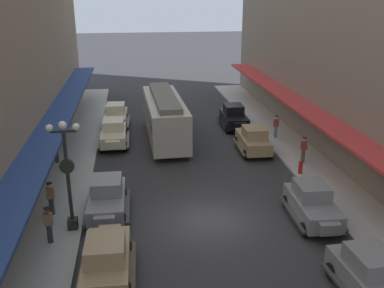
% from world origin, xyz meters
% --- Properties ---
extents(ground_plane, '(200.00, 200.00, 0.00)m').
position_xyz_m(ground_plane, '(0.00, 0.00, 0.00)').
color(ground_plane, '#2D2D30').
extents(sidewalk_left, '(3.00, 60.00, 0.15)m').
position_xyz_m(sidewalk_left, '(-7.50, 0.00, 0.07)').
color(sidewalk_left, '#A8A59E').
rests_on(sidewalk_left, ground).
extents(sidewalk_right, '(3.00, 60.00, 0.15)m').
position_xyz_m(sidewalk_right, '(7.50, 0.00, 0.07)').
color(sidewalk_right, '#A8A59E').
rests_on(sidewalk_right, ground).
extents(parked_car_0, '(2.30, 4.31, 1.84)m').
position_xyz_m(parked_car_0, '(4.87, -0.68, 0.94)').
color(parked_car_0, slate).
rests_on(parked_car_0, ground).
extents(parked_car_1, '(2.21, 4.29, 1.84)m').
position_xyz_m(parked_car_1, '(4.61, 14.49, 0.94)').
color(parked_car_1, black).
rests_on(parked_car_1, ground).
extents(parked_car_2, '(2.30, 4.32, 1.84)m').
position_xyz_m(parked_car_2, '(-4.83, 16.13, 0.94)').
color(parked_car_2, beige).
rests_on(parked_car_2, ground).
extents(parked_car_3, '(2.15, 4.26, 1.84)m').
position_xyz_m(parked_car_3, '(-4.87, 11.55, 0.94)').
color(parked_car_3, beige).
rests_on(parked_car_3, ground).
extents(parked_car_4, '(2.19, 4.28, 1.84)m').
position_xyz_m(parked_car_4, '(-4.87, 1.28, 0.94)').
color(parked_car_4, slate).
rests_on(parked_car_4, ground).
extents(parked_car_5, '(2.21, 4.28, 1.84)m').
position_xyz_m(parked_car_5, '(-4.67, -3.93, 0.94)').
color(parked_car_5, '#997F5B').
rests_on(parked_car_5, ground).
extents(parked_car_6, '(2.24, 4.29, 1.84)m').
position_xyz_m(parked_car_6, '(4.62, 8.77, 0.94)').
color(parked_car_6, '#997F5B').
rests_on(parked_car_6, ground).
extents(parked_car_7, '(2.31, 4.32, 1.84)m').
position_xyz_m(parked_car_7, '(4.73, -6.40, 0.94)').
color(parked_car_7, slate).
rests_on(parked_car_7, ground).
extents(streetcar, '(2.78, 9.67, 3.46)m').
position_xyz_m(streetcar, '(-1.15, 12.19, 1.90)').
color(streetcar, '#ADA899').
rests_on(streetcar, ground).
extents(lamp_post_with_clock, '(1.42, 0.44, 5.16)m').
position_xyz_m(lamp_post_with_clock, '(-6.40, -0.12, 2.99)').
color(lamp_post_with_clock, black).
rests_on(lamp_post_with_clock, sidewalk_left).
extents(fire_hydrant, '(0.24, 0.24, 0.82)m').
position_xyz_m(fire_hydrant, '(6.35, 4.52, 0.56)').
color(fire_hydrant, '#B21E19').
rests_on(fire_hydrant, sidewalk_right).
extents(pedestrian_0, '(0.36, 0.28, 1.67)m').
position_xyz_m(pedestrian_0, '(-7.57, 1.41, 1.01)').
color(pedestrian_0, '#2D2D33').
rests_on(pedestrian_0, sidewalk_left).
extents(pedestrian_1, '(0.36, 0.28, 1.67)m').
position_xyz_m(pedestrian_1, '(-7.23, -1.17, 1.01)').
color(pedestrian_1, '#2D2D33').
rests_on(pedestrian_1, sidewalk_left).
extents(pedestrian_2, '(0.36, 0.28, 1.67)m').
position_xyz_m(pedestrian_2, '(-8.36, 8.35, 1.01)').
color(pedestrian_2, '#2D2D33').
rests_on(pedestrian_2, sidewalk_left).
extents(pedestrian_3, '(0.36, 0.28, 1.67)m').
position_xyz_m(pedestrian_3, '(7.16, 6.17, 1.01)').
color(pedestrian_3, '#4C4238').
rests_on(pedestrian_3, sidewalk_right).
extents(pedestrian_4, '(0.36, 0.28, 1.67)m').
position_xyz_m(pedestrian_4, '(7.03, 11.20, 1.01)').
color(pedestrian_4, slate).
rests_on(pedestrian_4, sidewalk_right).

